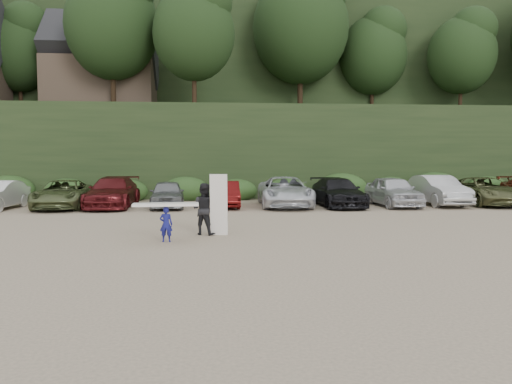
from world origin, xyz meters
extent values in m
plane|color=tan|center=(0.00, 0.00, 0.00)|extent=(120.00, 120.00, 0.00)
cube|color=black|center=(0.00, 22.00, 3.00)|extent=(80.00, 14.00, 6.00)
cube|color=black|center=(0.00, 40.00, 8.00)|extent=(90.00, 30.00, 16.00)
ellipsoid|color=black|center=(0.00, 22.00, 11.00)|extent=(66.00, 12.00, 10.00)
cube|color=#2B491E|center=(-0.55, 14.50, 0.60)|extent=(46.20, 2.00, 1.20)
cube|color=brown|center=(-12.00, 24.00, 8.00)|extent=(8.00, 6.00, 4.00)
imported|color=#566339|center=(-11.33, 10.20, 0.73)|extent=(2.66, 5.34, 1.45)
imported|color=#5A1417|center=(-8.85, 10.38, 0.80)|extent=(2.34, 5.53, 1.59)
imported|color=gray|center=(-5.99, 9.90, 0.72)|extent=(1.93, 4.32, 1.44)
imported|color=#5D0E0D|center=(-2.96, 9.99, 0.68)|extent=(1.46, 4.14, 1.36)
imported|color=silver|center=(0.22, 10.00, 0.79)|extent=(2.85, 5.81, 1.59)
imported|color=black|center=(3.03, 9.78, 0.76)|extent=(2.30, 5.28, 1.51)
imported|color=silver|center=(6.04, 9.65, 0.81)|extent=(2.06, 4.81, 1.62)
imported|color=#BCBCBC|center=(8.66, 10.00, 0.82)|extent=(1.87, 5.01, 1.64)
imported|color=brown|center=(11.35, 9.91, 0.76)|extent=(2.65, 5.53, 1.52)
imported|color=navy|center=(-5.14, -0.53, 0.56)|extent=(0.43, 0.30, 1.12)
cube|color=white|center=(-5.14, -0.53, 1.18)|extent=(2.07, 0.67, 0.08)
imported|color=black|center=(-3.97, 0.82, 0.89)|extent=(1.07, 0.97, 1.78)
cube|color=white|center=(-3.47, 0.59, 1.05)|extent=(0.61, 0.35, 2.09)
camera|label=1|loc=(-3.74, -16.28, 2.71)|focal=35.00mm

